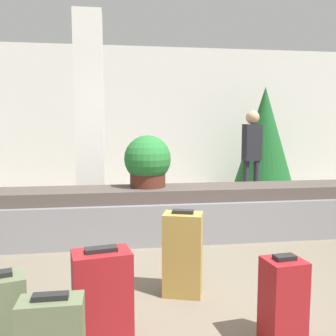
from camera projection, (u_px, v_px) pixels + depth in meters
ground_plane at (196, 293)px, 3.29m from camera, size 18.00×18.00×0.00m
back_wall at (144, 120)px, 8.39m from camera, size 18.00×0.06×3.20m
carousel at (168, 214)px, 4.90m from camera, size 8.95×0.79×0.67m
pillar at (90, 117)px, 5.86m from camera, size 0.43×0.43×3.20m
suitcase_2 at (183, 254)px, 3.24m from camera, size 0.38×0.32×0.75m
suitcase_4 at (102, 293)px, 2.61m from camera, size 0.44×0.32×0.64m
suitcase_5 at (283, 302)px, 2.50m from camera, size 0.28×0.26×0.62m
potted_plant_0 at (148, 162)px, 4.86m from camera, size 0.61×0.61×0.67m
traveler_0 at (252, 149)px, 6.77m from camera, size 0.35×0.24×1.74m
decorated_tree at (264, 137)px, 7.88m from camera, size 1.25×1.25×2.28m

